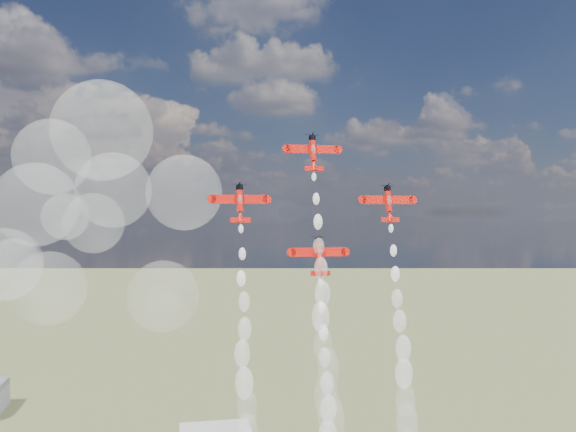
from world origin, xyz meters
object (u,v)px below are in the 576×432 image
at_px(plane_right, 389,203).
at_px(plane_slot, 319,255).
at_px(plane_lead, 313,152).
at_px(plane_left, 240,202).

height_order(plane_right, plane_slot, plane_right).
height_order(plane_lead, plane_slot, plane_lead).
distance_m(plane_right, plane_slot, 19.63).
bearing_deg(plane_right, plane_slot, -170.29).
bearing_deg(plane_lead, plane_left, -170.29).
relative_size(plane_lead, plane_left, 1.00).
bearing_deg(plane_slot, plane_lead, 90.00).
bearing_deg(plane_slot, plane_left, 170.29).
relative_size(plane_left, plane_slot, 1.00).
distance_m(plane_left, plane_slot, 19.63).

